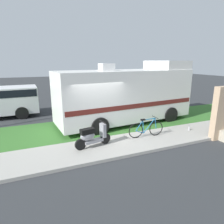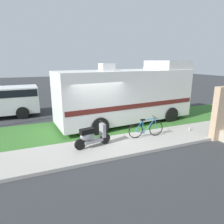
# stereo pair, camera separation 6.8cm
# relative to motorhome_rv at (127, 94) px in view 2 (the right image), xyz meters

# --- Properties ---
(ground_plane) EXTENTS (80.00, 80.00, 0.00)m
(ground_plane) POSITION_rel_motorhome_rv_xyz_m (-2.13, -1.66, -1.65)
(ground_plane) COLOR #2D3033
(sidewalk) EXTENTS (24.00, 2.00, 0.12)m
(sidewalk) POSITION_rel_motorhome_rv_xyz_m (-2.13, -2.86, -1.59)
(sidewalk) COLOR #9E9B93
(sidewalk) RESTS_ON ground
(grass_strip) EXTENTS (24.00, 3.40, 0.08)m
(grass_strip) POSITION_rel_motorhome_rv_xyz_m (-2.13, -0.16, -1.61)
(grass_strip) COLOR #336628
(grass_strip) RESTS_ON ground
(motorhome_rv) EXTENTS (7.78, 3.03, 3.47)m
(motorhome_rv) POSITION_rel_motorhome_rv_xyz_m (0.00, 0.00, 0.00)
(motorhome_rv) COLOR silver
(motorhome_rv) RESTS_ON ground
(scooter) EXTENTS (1.55, 0.57, 0.97)m
(scooter) POSITION_rel_motorhome_rv_xyz_m (-2.91, -2.69, -1.07)
(scooter) COLOR black
(scooter) RESTS_ON ground
(bicycle) EXTENTS (1.70, 0.52, 0.90)m
(bicycle) POSITION_rel_motorhome_rv_xyz_m (-0.34, -2.60, -1.15)
(bicycle) COLOR black
(bicycle) RESTS_ON ground
(pickup_truck_near) EXTENTS (5.38, 2.30, 1.87)m
(pickup_truck_near) POSITION_rel_motorhome_rv_xyz_m (-6.59, 4.07, -0.66)
(pickup_truck_near) COLOR silver
(pickup_truck_near) RESTS_ON ground
(bottle_green) EXTENTS (0.07, 0.07, 0.23)m
(bottle_green) POSITION_rel_motorhome_rv_xyz_m (2.10, -2.71, -1.43)
(bottle_green) COLOR #B2B2B7
(bottle_green) RESTS_ON ground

